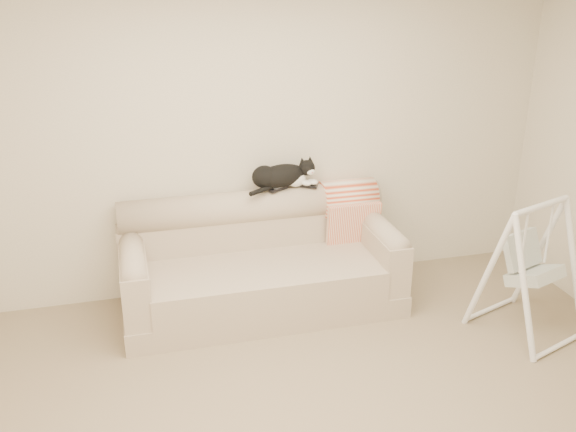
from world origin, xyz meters
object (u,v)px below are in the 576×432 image
object	(u,v)px
remote_a	(279,189)
tuxedo_cat	(282,176)
sofa	(260,265)
remote_b	(307,186)
baby_swing	(531,268)

from	to	relation	value
remote_a	tuxedo_cat	world-z (taller)	tuxedo_cat
sofa	remote_b	distance (m)	0.76
sofa	baby_swing	xyz separation A→B (m)	(1.86, -0.90, 0.17)
baby_swing	sofa	bearing A→B (deg)	154.23
tuxedo_cat	baby_swing	distance (m)	2.04
sofa	baby_swing	distance (m)	2.07
remote_a	remote_b	bearing A→B (deg)	2.49
sofa	remote_a	xyz separation A→B (m)	(0.21, 0.22, 0.56)
sofa	remote_a	world-z (taller)	remote_a
sofa	remote_b	world-z (taller)	remote_b
remote_a	tuxedo_cat	bearing A→B (deg)	28.01
sofa	tuxedo_cat	distance (m)	0.74
sofa	tuxedo_cat	bearing A→B (deg)	44.26
sofa	baby_swing	size ratio (longest dim) A/B	2.10
sofa	remote_b	xyz separation A→B (m)	(0.46, 0.23, 0.56)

